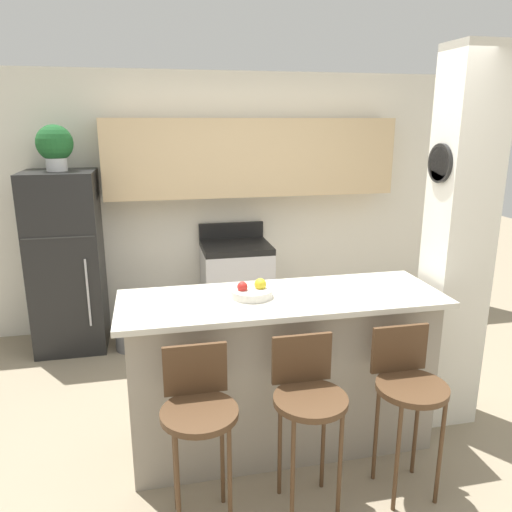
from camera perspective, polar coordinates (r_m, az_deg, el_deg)
ground_plane at (r=3.58m, az=2.78°, el=-20.41°), size 14.00×14.00×0.00m
wall_back at (r=5.07m, az=-2.19°, el=8.37°), size 5.60×0.38×2.55m
pillar_right at (r=3.61m, az=22.05°, el=1.18°), size 0.38×0.32×2.55m
counter_bar at (r=3.30m, az=2.90°, el=-13.01°), size 2.01×0.68×1.04m
refrigerator at (r=4.91m, az=-20.80°, el=-0.63°), size 0.62×0.63×1.66m
stove_range at (r=5.04m, az=-2.26°, el=-3.57°), size 0.67×0.59×1.07m
bar_stool_left at (r=2.68m, az=-6.57°, el=-17.26°), size 0.40×0.40×0.96m
bar_stool_mid at (r=2.79m, az=5.97°, el=-15.91°), size 0.40×0.40×0.96m
bar_stool_right at (r=3.00m, az=16.99°, el=-14.10°), size 0.40×0.40×0.96m
potted_plant_on_fridge at (r=4.75m, az=-22.01°, el=11.65°), size 0.31×0.31×0.40m
fruit_bowl at (r=3.07m, az=-0.49°, el=-4.09°), size 0.26×0.26×0.11m
trash_bin at (r=4.87m, az=-14.17°, el=-8.18°), size 0.28×0.28×0.38m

